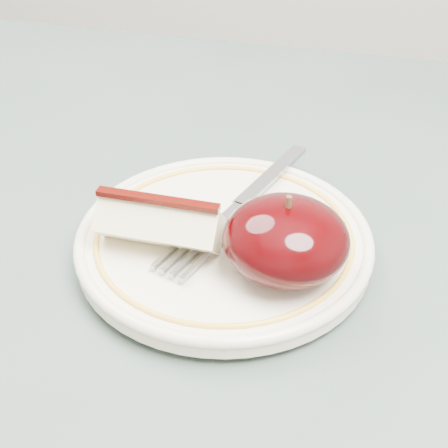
% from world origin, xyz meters
% --- Properties ---
extents(table, '(0.90, 0.90, 0.75)m').
position_xyz_m(table, '(0.00, 0.00, 0.66)').
color(table, brown).
rests_on(table, ground).
extents(plate, '(0.22, 0.22, 0.02)m').
position_xyz_m(plate, '(0.03, 0.02, 0.76)').
color(plate, beige).
rests_on(plate, table).
extents(apple_half, '(0.09, 0.08, 0.06)m').
position_xyz_m(apple_half, '(0.08, -0.01, 0.79)').
color(apple_half, black).
rests_on(apple_half, plate).
extents(apple_wedge, '(0.09, 0.04, 0.04)m').
position_xyz_m(apple_wedge, '(-0.01, -0.00, 0.79)').
color(apple_wedge, '#F2E7B2').
rests_on(apple_wedge, plate).
extents(fork, '(0.08, 0.19, 0.00)m').
position_xyz_m(fork, '(0.03, 0.05, 0.77)').
color(fork, gray).
rests_on(fork, plate).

